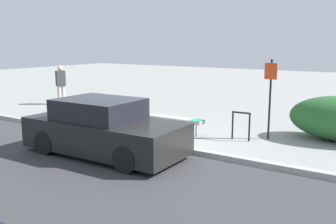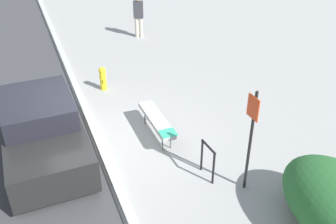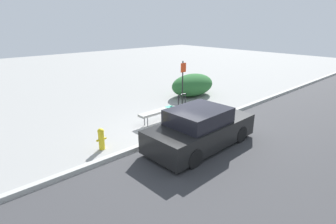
% 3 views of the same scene
% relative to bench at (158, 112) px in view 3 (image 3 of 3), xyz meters
% --- Properties ---
extents(ground_plane, '(60.00, 60.00, 0.00)m').
position_rel_bench_xyz_m(ground_plane, '(-0.05, -1.48, -0.47)').
color(ground_plane, gray).
extents(road_strip, '(60.00, 10.00, 0.01)m').
position_rel_bench_xyz_m(road_strip, '(-0.05, -6.63, -0.47)').
color(road_strip, '#38383A').
rests_on(road_strip, ground_plane).
extents(curb, '(60.00, 0.20, 0.13)m').
position_rel_bench_xyz_m(curb, '(-0.05, -1.48, -0.40)').
color(curb, '#A8A8A3').
rests_on(curb, ground_plane).
extents(bench, '(1.85, 0.40, 0.53)m').
position_rel_bench_xyz_m(bench, '(0.00, 0.00, 0.00)').
color(bench, '#515156').
rests_on(bench, ground_plane).
extents(bike_rack, '(0.55, 0.08, 0.83)m').
position_rel_bench_xyz_m(bike_rack, '(1.91, 0.45, 0.03)').
color(bike_rack, black).
rests_on(bike_rack, ground_plane).
extents(sign_post, '(0.36, 0.08, 2.30)m').
position_rel_bench_xyz_m(sign_post, '(2.52, 1.02, 0.91)').
color(sign_post, black).
rests_on(sign_post, ground_plane).
extents(fire_hydrant, '(0.36, 0.22, 0.77)m').
position_rel_bench_xyz_m(fire_hydrant, '(-3.07, -0.67, -0.06)').
color(fire_hydrant, gold).
rests_on(fire_hydrant, ground_plane).
extents(shrub_hedge, '(2.90, 1.77, 1.28)m').
position_rel_bench_xyz_m(shrub_hedge, '(4.31, 1.96, 0.17)').
color(shrub_hedge, '#28602D').
rests_on(shrub_hedge, ground_plane).
extents(parked_car_near, '(4.15, 1.84, 1.40)m').
position_rel_bench_xyz_m(parked_car_near, '(-0.41, -2.75, 0.17)').
color(parked_car_near, black).
rests_on(parked_car_near, ground_plane).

